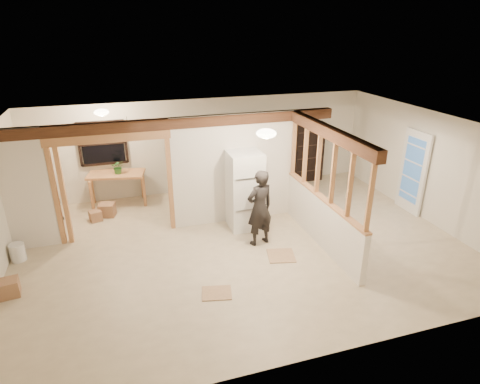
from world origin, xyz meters
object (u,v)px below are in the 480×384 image
object	(u,v)px
refrigerator	(245,190)
work_table	(118,189)
woman	(260,208)
bookshelf	(308,152)
shop_vac	(53,211)

from	to	relation	value
refrigerator	work_table	size ratio (longest dim) A/B	1.29
refrigerator	work_table	bearing A→B (deg)	142.42
woman	work_table	bearing A→B (deg)	-61.38
refrigerator	woman	world-z (taller)	refrigerator
refrigerator	bookshelf	xyz separation A→B (m)	(2.66, 2.25, -0.02)
woman	shop_vac	world-z (taller)	woman
shop_vac	bookshelf	xyz separation A→B (m)	(6.83, 0.69, 0.59)
work_table	shop_vac	world-z (taller)	work_table
refrigerator	shop_vac	bearing A→B (deg)	159.59
refrigerator	shop_vac	distance (m)	4.50
woman	work_table	distance (m)	4.02
work_table	bookshelf	distance (m)	5.37
refrigerator	woman	xyz separation A→B (m)	(0.05, -0.84, -0.06)
shop_vac	bookshelf	bearing A→B (deg)	5.80
bookshelf	shop_vac	bearing A→B (deg)	-174.20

